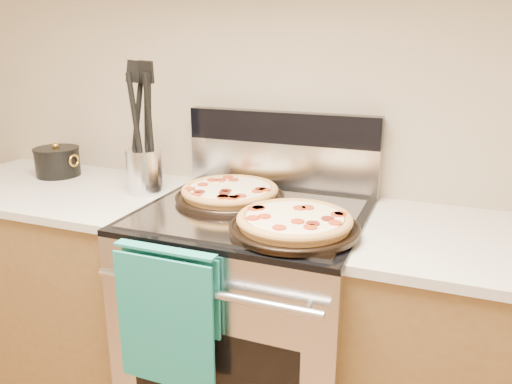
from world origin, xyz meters
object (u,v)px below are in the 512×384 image
(pepperoni_pizza_back, at_px, (230,193))
(utensil_crock, at_px, (145,171))
(range_body, at_px, (253,331))
(saucepan, at_px, (58,163))
(pepperoni_pizza_front, at_px, (294,223))

(pepperoni_pizza_back, height_order, utensil_crock, utensil_crock)
(range_body, relative_size, saucepan, 4.83)
(pepperoni_pizza_front, xyz_separation_m, saucepan, (-1.17, 0.30, 0.01))
(pepperoni_pizza_back, bearing_deg, utensil_crock, 178.03)
(pepperoni_pizza_back, bearing_deg, saucepan, 174.13)
(utensil_crock, xyz_separation_m, saucepan, (-0.50, 0.08, -0.03))
(range_body, xyz_separation_m, utensil_crock, (-0.48, 0.08, 0.55))
(pepperoni_pizza_front, relative_size, saucepan, 2.10)
(utensil_crock, distance_m, saucepan, 0.51)
(range_body, height_order, pepperoni_pizza_back, pepperoni_pizza_back)
(range_body, distance_m, utensil_crock, 0.73)
(range_body, height_order, utensil_crock, utensil_crock)
(pepperoni_pizza_front, bearing_deg, saucepan, 165.76)
(range_body, xyz_separation_m, pepperoni_pizza_front, (0.19, -0.14, 0.50))
(pepperoni_pizza_back, bearing_deg, range_body, -31.48)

